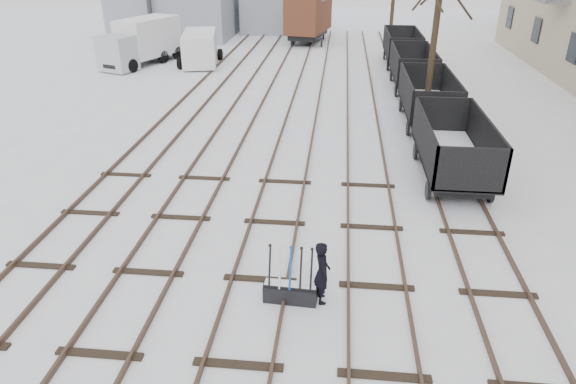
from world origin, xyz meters
name	(u,v)px	position (x,y,z in m)	size (l,w,h in m)	color
ground	(260,280)	(0.00, 0.00, 0.00)	(120.00, 120.00, 0.00)	white
tracks	(301,116)	(0.00, 13.67, 0.07)	(13.90, 52.00, 0.16)	black
shed_left	(176,13)	(-13.00, 36.00, 2.05)	(10.00, 8.00, 4.10)	#9097A2
shed_right	(282,6)	(-4.00, 40.00, 2.25)	(7.00, 6.00, 4.50)	#9097A2
ground_frame	(290,291)	(0.87, -0.75, 0.28)	(1.32, 0.50, 1.49)	black
worker	(322,272)	(1.62, -0.65, 0.82)	(0.60, 0.39, 1.64)	black
freight_wagon_a	(452,156)	(6.00, 6.97, 0.88)	(2.25, 5.62, 2.30)	black
freight_wagon_b	(427,105)	(6.00, 13.37, 0.88)	(2.25, 5.62, 2.30)	black
freight_wagon_c	(412,74)	(6.00, 19.77, 0.88)	(2.25, 5.62, 2.30)	black
freight_wagon_d	(401,52)	(6.00, 26.17, 0.88)	(2.25, 5.62, 2.30)	black
box_van_wagon	(309,12)	(-1.05, 34.06, 2.49)	(4.02, 6.07, 4.27)	black
lorry	(142,42)	(-12.00, 24.45, 1.57)	(3.71, 7.05, 3.06)	black
panel_van	(200,48)	(-8.01, 24.89, 1.15)	(3.11, 5.34, 2.21)	silver
crane	(152,19)	(-13.74, 31.61, 2.06)	(1.87, 4.67, 7.82)	#313137
tree_near	(433,47)	(6.06, 14.00, 3.47)	(0.30, 0.30, 6.94)	black
tree_far_left	(279,3)	(-3.94, 37.33, 2.79)	(0.30, 0.30, 5.59)	black
tree_far_right	(393,1)	(5.77, 33.53, 3.47)	(0.30, 0.30, 6.95)	black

